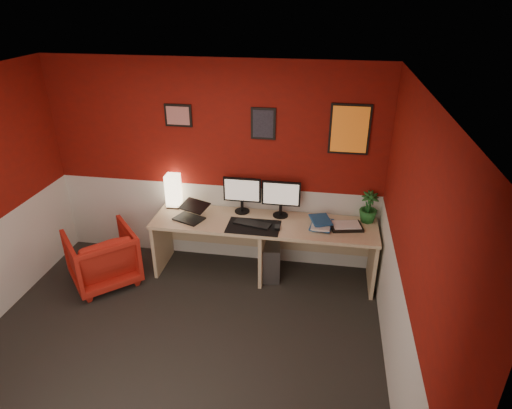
% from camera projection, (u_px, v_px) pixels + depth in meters
% --- Properties ---
extents(ground, '(4.00, 3.50, 0.01)m').
position_uv_depth(ground, '(175.00, 351.00, 4.25)').
color(ground, black).
rests_on(ground, ground).
extents(ceiling, '(4.00, 3.50, 0.01)m').
position_uv_depth(ceiling, '(146.00, 91.00, 3.14)').
color(ceiling, white).
rests_on(ceiling, ground).
extents(wall_back, '(4.00, 0.01, 2.50)m').
position_uv_depth(wall_back, '(214.00, 166.00, 5.24)').
color(wall_back, maroon).
rests_on(wall_back, ground).
extents(wall_right, '(0.01, 3.50, 2.50)m').
position_uv_depth(wall_right, '(408.00, 262.00, 3.40)').
color(wall_right, maroon).
rests_on(wall_right, ground).
extents(wainscot_back, '(4.00, 0.01, 1.00)m').
position_uv_depth(wainscot_back, '(216.00, 221.00, 5.57)').
color(wainscot_back, silver).
rests_on(wainscot_back, ground).
extents(wainscot_right, '(0.01, 3.50, 1.00)m').
position_uv_depth(wainscot_right, '(394.00, 336.00, 3.73)').
color(wainscot_right, silver).
rests_on(wainscot_right, ground).
extents(desk, '(2.60, 0.65, 0.73)m').
position_uv_depth(desk, '(264.00, 249.00, 5.23)').
color(desk, tan).
rests_on(desk, ground).
extents(shoji_lamp, '(0.16, 0.16, 0.40)m').
position_uv_depth(shoji_lamp, '(173.00, 192.00, 5.35)').
color(shoji_lamp, '#FFE5B2').
rests_on(shoji_lamp, desk).
extents(laptop, '(0.39, 0.34, 0.22)m').
position_uv_depth(laptop, '(188.00, 211.00, 5.08)').
color(laptop, black).
rests_on(laptop, desk).
extents(monitor_left, '(0.45, 0.06, 0.58)m').
position_uv_depth(monitor_left, '(242.00, 190.00, 5.18)').
color(monitor_left, black).
rests_on(monitor_left, desk).
extents(monitor_right, '(0.45, 0.06, 0.58)m').
position_uv_depth(monitor_right, '(281.00, 194.00, 5.08)').
color(monitor_right, black).
rests_on(monitor_right, desk).
extents(desk_mat, '(0.60, 0.38, 0.01)m').
position_uv_depth(desk_mat, '(253.00, 227.00, 4.97)').
color(desk_mat, black).
rests_on(desk_mat, desk).
extents(keyboard, '(0.44, 0.23, 0.02)m').
position_uv_depth(keyboard, '(252.00, 224.00, 5.01)').
color(keyboard, black).
rests_on(keyboard, desk_mat).
extents(mouse, '(0.07, 0.10, 0.03)m').
position_uv_depth(mouse, '(277.00, 227.00, 4.92)').
color(mouse, black).
rests_on(mouse, desk_mat).
extents(book_bottom, '(0.28, 0.35, 0.03)m').
position_uv_depth(book_bottom, '(311.00, 224.00, 5.01)').
color(book_bottom, '#1D4D88').
rests_on(book_bottom, desk).
extents(book_middle, '(0.22, 0.30, 0.02)m').
position_uv_depth(book_middle, '(312.00, 224.00, 4.95)').
color(book_middle, silver).
rests_on(book_middle, book_bottom).
extents(book_top, '(0.29, 0.34, 0.03)m').
position_uv_depth(book_top, '(311.00, 221.00, 4.97)').
color(book_top, '#1D4D88').
rests_on(book_top, book_middle).
extents(zen_tray, '(0.39, 0.32, 0.03)m').
position_uv_depth(zen_tray, '(346.00, 226.00, 4.95)').
color(zen_tray, black).
rests_on(zen_tray, desk).
extents(potted_plant, '(0.24, 0.24, 0.37)m').
position_uv_depth(potted_plant, '(369.00, 207.00, 5.01)').
color(potted_plant, '#19591E').
rests_on(potted_plant, desk).
extents(pc_tower, '(0.26, 0.47, 0.45)m').
position_uv_depth(pc_tower, '(271.00, 258.00, 5.30)').
color(pc_tower, '#99999E').
rests_on(pc_tower, ground).
extents(armchair, '(1.02, 1.02, 0.67)m').
position_uv_depth(armchair, '(102.00, 257.00, 5.13)').
color(armchair, '#B32014').
rests_on(armchair, ground).
extents(art_left, '(0.32, 0.02, 0.26)m').
position_uv_depth(art_left, '(178.00, 115.00, 5.02)').
color(art_left, red).
rests_on(art_left, wall_back).
extents(art_center, '(0.28, 0.02, 0.36)m').
position_uv_depth(art_center, '(263.00, 124.00, 4.90)').
color(art_center, black).
rests_on(art_center, wall_back).
extents(art_right, '(0.44, 0.02, 0.56)m').
position_uv_depth(art_right, '(350.00, 129.00, 4.77)').
color(art_right, orange).
rests_on(art_right, wall_back).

